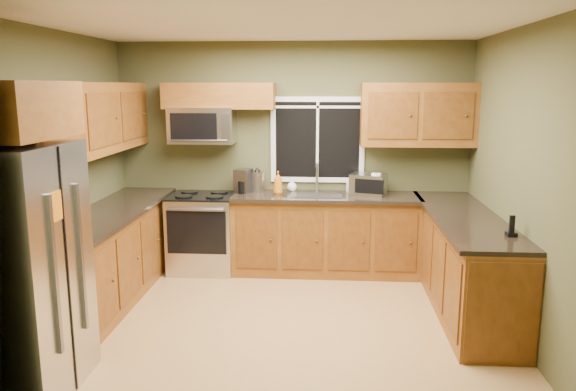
# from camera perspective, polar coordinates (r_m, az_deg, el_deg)

# --- Properties ---
(floor) EXTENTS (4.20, 4.20, 0.00)m
(floor) POSITION_cam_1_polar(r_m,az_deg,el_deg) (5.41, -0.82, -12.77)
(floor) COLOR #A87F49
(floor) RESTS_ON ground
(ceiling) EXTENTS (4.20, 4.20, 0.00)m
(ceiling) POSITION_cam_1_polar(r_m,az_deg,el_deg) (4.97, -0.91, 17.02)
(ceiling) COLOR white
(ceiling) RESTS_ON back_wall
(back_wall) EXTENTS (4.20, 0.00, 4.20)m
(back_wall) POSITION_cam_1_polar(r_m,az_deg,el_deg) (6.79, 0.46, 4.02)
(back_wall) COLOR #484A2B
(back_wall) RESTS_ON ground
(front_wall) EXTENTS (4.20, 0.00, 4.20)m
(front_wall) POSITION_cam_1_polar(r_m,az_deg,el_deg) (3.26, -3.60, -3.81)
(front_wall) COLOR #484A2B
(front_wall) RESTS_ON ground
(left_wall) EXTENTS (0.00, 3.60, 3.60)m
(left_wall) POSITION_cam_1_polar(r_m,az_deg,el_deg) (5.60, -22.80, 1.62)
(left_wall) COLOR #484A2B
(left_wall) RESTS_ON ground
(right_wall) EXTENTS (0.00, 3.60, 3.60)m
(right_wall) POSITION_cam_1_polar(r_m,az_deg,el_deg) (5.27, 22.55, 1.09)
(right_wall) COLOR #484A2B
(right_wall) RESTS_ON ground
(window) EXTENTS (1.12, 0.03, 1.02)m
(window) POSITION_cam_1_polar(r_m,az_deg,el_deg) (6.74, 3.01, 5.68)
(window) COLOR white
(window) RESTS_ON back_wall
(base_cabinets_left) EXTENTS (0.60, 2.65, 0.90)m
(base_cabinets_left) POSITION_cam_1_polar(r_m,az_deg,el_deg) (6.10, -17.63, -6.00)
(base_cabinets_left) COLOR brown
(base_cabinets_left) RESTS_ON ground
(countertop_left) EXTENTS (0.65, 2.65, 0.04)m
(countertop_left) POSITION_cam_1_polar(r_m,az_deg,el_deg) (5.97, -17.67, -1.69)
(countertop_left) COLOR black
(countertop_left) RESTS_ON base_cabinets_left
(base_cabinets_back) EXTENTS (2.17, 0.60, 0.90)m
(base_cabinets_back) POSITION_cam_1_polar(r_m,az_deg,el_deg) (6.66, 3.86, -4.05)
(base_cabinets_back) COLOR brown
(base_cabinets_back) RESTS_ON ground
(countertop_back) EXTENTS (2.17, 0.65, 0.04)m
(countertop_back) POSITION_cam_1_polar(r_m,az_deg,el_deg) (6.52, 3.91, -0.12)
(countertop_back) COLOR black
(countertop_back) RESTS_ON base_cabinets_back
(base_cabinets_peninsula) EXTENTS (0.60, 2.52, 0.90)m
(base_cabinets_peninsula) POSITION_cam_1_polar(r_m,az_deg,el_deg) (5.90, 17.47, -6.56)
(base_cabinets_peninsula) COLOR brown
(base_cabinets_peninsula) RESTS_ON ground
(countertop_peninsula) EXTENTS (0.65, 2.50, 0.04)m
(countertop_peninsula) POSITION_cam_1_polar(r_m,az_deg,el_deg) (5.78, 17.48, -2.09)
(countertop_peninsula) COLOR black
(countertop_peninsula) RESTS_ON base_cabinets_peninsula
(upper_cabinets_left) EXTENTS (0.33, 2.65, 0.72)m
(upper_cabinets_left) POSITION_cam_1_polar(r_m,az_deg,el_deg) (5.90, -19.67, 7.28)
(upper_cabinets_left) COLOR brown
(upper_cabinets_left) RESTS_ON left_wall
(upper_cabinets_back_left) EXTENTS (1.30, 0.33, 0.30)m
(upper_cabinets_back_left) POSITION_cam_1_polar(r_m,az_deg,el_deg) (6.68, -7.03, 10.02)
(upper_cabinets_back_left) COLOR brown
(upper_cabinets_back_left) RESTS_ON back_wall
(upper_cabinets_back_right) EXTENTS (1.30, 0.33, 0.72)m
(upper_cabinets_back_right) POSITION_cam_1_polar(r_m,az_deg,el_deg) (6.65, 13.07, 8.00)
(upper_cabinets_back_right) COLOR brown
(upper_cabinets_back_right) RESTS_ON back_wall
(upper_cabinet_over_fridge) EXTENTS (0.72, 0.90, 0.38)m
(upper_cabinet_over_fridge) POSITION_cam_1_polar(r_m,az_deg,el_deg) (4.23, -27.04, 7.76)
(upper_cabinet_over_fridge) COLOR brown
(upper_cabinet_over_fridge) RESTS_ON left_wall
(refrigerator) EXTENTS (0.74, 0.90, 1.80)m
(refrigerator) POSITION_cam_1_polar(r_m,az_deg,el_deg) (4.42, -25.73, -7.00)
(refrigerator) COLOR #B7B7BC
(refrigerator) RESTS_ON ground
(range) EXTENTS (0.76, 0.69, 0.94)m
(range) POSITION_cam_1_polar(r_m,az_deg,el_deg) (6.79, -8.63, -3.70)
(range) COLOR #B7B7BC
(range) RESTS_ON ground
(microwave) EXTENTS (0.76, 0.41, 0.42)m
(microwave) POSITION_cam_1_polar(r_m,az_deg,el_deg) (6.71, -8.69, 7.07)
(microwave) COLOR #B7B7BC
(microwave) RESTS_ON back_wall
(sink) EXTENTS (0.60, 0.42, 0.36)m
(sink) POSITION_cam_1_polar(r_m,az_deg,el_deg) (6.54, 2.91, 0.20)
(sink) COLOR slate
(sink) RESTS_ON countertop_back
(toaster_oven) EXTENTS (0.46, 0.41, 0.24)m
(toaster_oven) POSITION_cam_1_polar(r_m,az_deg,el_deg) (6.58, 8.16, 1.13)
(toaster_oven) COLOR #B7B7BC
(toaster_oven) RESTS_ON countertop_back
(coffee_maker) EXTENTS (0.22, 0.26, 0.28)m
(coffee_maker) POSITION_cam_1_polar(r_m,az_deg,el_deg) (6.66, -4.58, 1.41)
(coffee_maker) COLOR slate
(coffee_maker) RESTS_ON countertop_back
(kettle) EXTENTS (0.22, 0.22, 0.29)m
(kettle) POSITION_cam_1_polar(r_m,az_deg,el_deg) (6.72, -3.13, 1.55)
(kettle) COLOR #B7B7BC
(kettle) RESTS_ON countertop_back
(paper_towel_roll) EXTENTS (0.13, 0.13, 0.29)m
(paper_towel_roll) POSITION_cam_1_polar(r_m,az_deg,el_deg) (6.51, 8.91, 1.09)
(paper_towel_roll) COLOR white
(paper_towel_roll) RESTS_ON countertop_back
(soap_bottle_a) EXTENTS (0.11, 0.11, 0.27)m
(soap_bottle_a) POSITION_cam_1_polar(r_m,az_deg,el_deg) (6.55, -1.01, 1.32)
(soap_bottle_a) COLOR orange
(soap_bottle_a) RESTS_ON countertop_back
(soap_bottle_b) EXTENTS (0.10, 0.10, 0.17)m
(soap_bottle_b) POSITION_cam_1_polar(r_m,az_deg,el_deg) (6.73, 6.36, 1.10)
(soap_bottle_b) COLOR white
(soap_bottle_b) RESTS_ON countertop_back
(soap_bottle_c) EXTENTS (0.13, 0.13, 0.15)m
(soap_bottle_c) POSITION_cam_1_polar(r_m,az_deg,el_deg) (6.74, 0.40, 1.08)
(soap_bottle_c) COLOR white
(soap_bottle_c) RESTS_ON countertop_back
(cordless_phone) EXTENTS (0.09, 0.09, 0.18)m
(cordless_phone) POSITION_cam_1_polar(r_m,az_deg,el_deg) (5.09, 21.76, -3.27)
(cordless_phone) COLOR black
(cordless_phone) RESTS_ON countertop_peninsula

